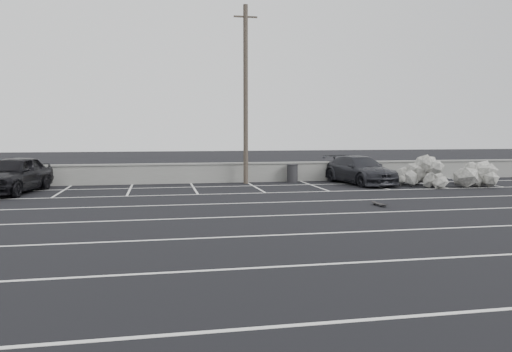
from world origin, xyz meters
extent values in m
plane|color=black|center=(0.00, 0.00, 0.00)|extent=(120.00, 120.00, 0.00)
cube|color=gray|center=(0.00, 14.00, 0.50)|extent=(50.00, 0.35, 1.00)
cube|color=gray|center=(0.00, 14.00, 1.02)|extent=(50.00, 0.45, 0.08)
cube|color=silver|center=(0.00, -6.00, 0.00)|extent=(36.00, 0.10, 0.01)
cube|color=silver|center=(0.00, -3.00, 0.00)|extent=(36.00, 0.10, 0.01)
cube|color=silver|center=(0.00, 0.00, 0.00)|extent=(36.00, 0.10, 0.01)
cube|color=silver|center=(0.00, 3.00, 0.00)|extent=(36.00, 0.10, 0.01)
cube|color=silver|center=(0.00, 6.00, 0.00)|extent=(36.00, 0.10, 0.01)
cube|color=silver|center=(0.00, 9.00, 0.00)|extent=(36.00, 0.10, 0.01)
cube|color=silver|center=(0.00, 12.00, 0.00)|extent=(36.00, 0.10, 0.01)
cube|color=silver|center=(-8.00, 11.50, 0.00)|extent=(0.10, 5.00, 0.01)
cube|color=silver|center=(-5.00, 11.50, 0.00)|extent=(0.10, 5.00, 0.01)
cube|color=silver|center=(-2.00, 11.50, 0.00)|extent=(0.10, 5.00, 0.01)
cube|color=silver|center=(1.00, 11.50, 0.00)|extent=(0.10, 5.00, 0.01)
cube|color=silver|center=(4.00, 11.50, 0.00)|extent=(0.10, 5.00, 0.01)
cube|color=silver|center=(7.00, 11.50, 0.00)|extent=(0.10, 5.00, 0.01)
cube|color=silver|center=(10.00, 11.50, 0.00)|extent=(0.10, 5.00, 0.01)
cube|color=silver|center=(13.00, 11.50, 0.00)|extent=(0.10, 5.00, 0.01)
imported|color=black|center=(-9.96, 11.06, 0.83)|extent=(2.87, 5.16, 1.66)
imported|color=#222328|center=(6.67, 11.95, 0.73)|extent=(2.85, 5.28, 1.45)
cylinder|color=#4C4238|center=(0.84, 13.20, 4.59)|extent=(0.24, 0.24, 9.19)
cube|color=#4C4238|center=(0.84, 13.20, 8.57)|extent=(1.22, 0.08, 0.08)
cylinder|color=#272629|center=(3.41, 13.37, 0.47)|extent=(0.76, 0.76, 0.93)
cylinder|color=#272629|center=(3.41, 13.37, 0.95)|extent=(0.84, 0.84, 0.05)
cube|color=black|center=(4.24, 4.34, 0.08)|extent=(0.25, 0.75, 0.02)
cube|color=#272629|center=(4.22, 4.59, 0.05)|extent=(0.15, 0.06, 0.04)
cube|color=#272629|center=(4.27, 4.10, 0.05)|extent=(0.15, 0.06, 0.04)
cylinder|color=black|center=(4.13, 4.58, 0.03)|extent=(0.03, 0.06, 0.05)
cylinder|color=black|center=(4.31, 4.60, 0.03)|extent=(0.03, 0.06, 0.05)
cylinder|color=black|center=(4.18, 4.09, 0.03)|extent=(0.03, 0.06, 0.05)
cylinder|color=black|center=(4.35, 4.11, 0.03)|extent=(0.03, 0.06, 0.05)
camera|label=1|loc=(-3.67, -12.49, 2.68)|focal=35.00mm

